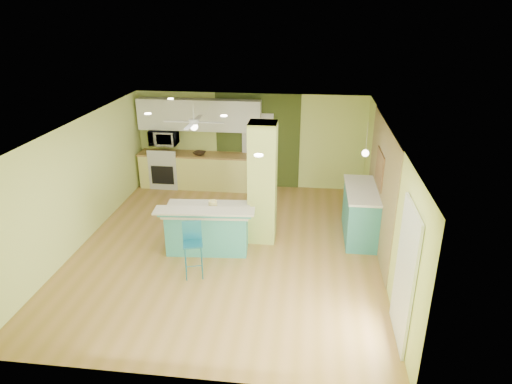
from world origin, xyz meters
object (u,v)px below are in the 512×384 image
side_counter (361,213)px  fruit_bowl (200,153)px  canister (213,205)px  bar_stool (193,240)px  peninsula (208,227)px

side_counter → fruit_bowl: (-3.99, 2.26, 0.44)m
fruit_bowl → canister: bearing=-72.1°
bar_stool → side_counter: (3.14, 1.88, -0.15)m
peninsula → fruit_bowl: size_ratio=6.06×
bar_stool → canister: bearing=63.3°
side_counter → fruit_bowl: side_counter is taller
side_counter → canister: side_counter is taller
bar_stool → side_counter: 3.66m
side_counter → fruit_bowl: size_ratio=5.29×
bar_stool → fruit_bowl: 4.23m
peninsula → side_counter: side_counter is taller
peninsula → side_counter: size_ratio=1.15×
bar_stool → fruit_bowl: (-0.85, 4.14, 0.29)m
peninsula → side_counter: (3.08, 0.92, 0.07)m
side_counter → canister: 3.13m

